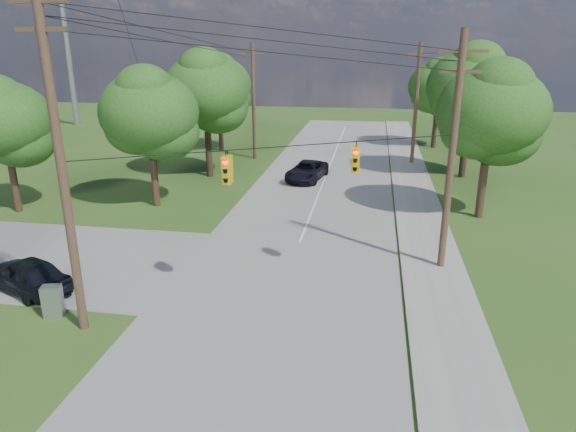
% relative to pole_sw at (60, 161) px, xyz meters
% --- Properties ---
extents(ground, '(140.00, 140.00, 0.00)m').
position_rel_pole_sw_xyz_m(ground, '(4.60, -0.40, -6.23)').
color(ground, '#2B4D19').
rests_on(ground, ground).
extents(main_road, '(10.00, 100.00, 0.03)m').
position_rel_pole_sw_xyz_m(main_road, '(6.60, 4.60, -6.21)').
color(main_road, gray).
rests_on(main_road, ground).
extents(sidewalk_east, '(2.60, 100.00, 0.12)m').
position_rel_pole_sw_xyz_m(sidewalk_east, '(13.30, 4.60, -6.17)').
color(sidewalk_east, '#A3A198').
rests_on(sidewalk_east, ground).
extents(pole_sw, '(2.00, 0.32, 12.00)m').
position_rel_pole_sw_xyz_m(pole_sw, '(0.00, 0.00, 0.00)').
color(pole_sw, brown).
rests_on(pole_sw, ground).
extents(pole_ne, '(2.00, 0.32, 10.50)m').
position_rel_pole_sw_xyz_m(pole_ne, '(13.50, 7.60, -0.76)').
color(pole_ne, brown).
rests_on(pole_ne, ground).
extents(pole_north_e, '(2.00, 0.32, 10.00)m').
position_rel_pole_sw_xyz_m(pole_north_e, '(13.50, 29.60, -1.10)').
color(pole_north_e, brown).
rests_on(pole_north_e, ground).
extents(pole_north_w, '(2.00, 0.32, 10.00)m').
position_rel_pole_sw_xyz_m(pole_north_w, '(-0.40, 29.60, -1.10)').
color(pole_north_w, brown).
rests_on(pole_north_w, ground).
extents(power_lines, '(13.93, 29.62, 4.93)m').
position_rel_pole_sw_xyz_m(power_lines, '(6.10, 11.14, 2.93)').
color(power_lines, black).
rests_on(power_lines, ground).
extents(traffic_signals, '(4.91, 3.27, 1.05)m').
position_rel_pole_sw_xyz_m(traffic_signals, '(7.15, 4.03, -0.73)').
color(traffic_signals, gold).
rests_on(traffic_signals, ground).
extents(tree_w_near, '(6.00, 6.00, 8.40)m').
position_rel_pole_sw_xyz_m(tree_w_near, '(-3.40, 14.60, -0.30)').
color(tree_w_near, '#3E2B1F').
rests_on(tree_w_near, ground).
extents(tree_w_mid, '(6.40, 6.40, 9.22)m').
position_rel_pole_sw_xyz_m(tree_w_mid, '(-2.40, 22.60, 0.35)').
color(tree_w_mid, '#3E2B1F').
rests_on(tree_w_mid, ground).
extents(tree_w_far, '(6.00, 6.00, 8.73)m').
position_rel_pole_sw_xyz_m(tree_w_far, '(-4.40, 32.60, 0.02)').
color(tree_w_far, '#3E2B1F').
rests_on(tree_w_far, ground).
extents(tree_e_near, '(6.20, 6.20, 8.81)m').
position_rel_pole_sw_xyz_m(tree_e_near, '(16.60, 15.60, 0.02)').
color(tree_e_near, '#3E2B1F').
rests_on(tree_e_near, ground).
extents(tree_e_mid, '(6.60, 6.60, 9.64)m').
position_rel_pole_sw_xyz_m(tree_e_mid, '(17.10, 25.60, 0.68)').
color(tree_e_mid, '#3E2B1F').
rests_on(tree_e_mid, ground).
extents(tree_e_far, '(5.80, 5.80, 8.32)m').
position_rel_pole_sw_xyz_m(tree_e_far, '(16.10, 37.60, -0.31)').
color(tree_e_far, '#3E2B1F').
rests_on(tree_e_far, ground).
extents(tree_cross_n, '(5.60, 5.60, 7.91)m').
position_rel_pole_sw_xyz_m(tree_cross_n, '(-11.40, 12.10, -0.63)').
color(tree_cross_n, '#3E2B1F').
rests_on(tree_cross_n, ground).
extents(car_cross_dark, '(4.71, 3.37, 1.49)m').
position_rel_pole_sw_xyz_m(car_cross_dark, '(-3.82, 2.30, -5.45)').
color(car_cross_dark, black).
rests_on(car_cross_dark, cross_road).
extents(car_main_north, '(3.13, 5.34, 1.40)m').
position_rel_pole_sw_xyz_m(car_main_north, '(5.28, 22.60, -5.50)').
color(car_main_north, black).
rests_on(car_main_north, main_road).
extents(control_cabinet, '(0.80, 0.67, 1.25)m').
position_rel_pole_sw_xyz_m(control_cabinet, '(-1.57, 0.60, -5.60)').
color(control_cabinet, gray).
rests_on(control_cabinet, ground).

